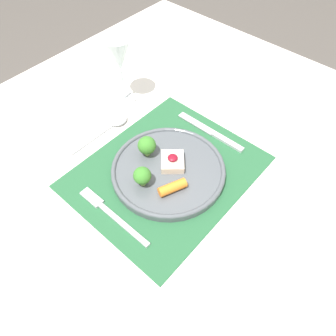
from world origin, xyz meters
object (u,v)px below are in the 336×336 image
at_px(spoon, 113,123).
at_px(dinner_plate, 167,169).
at_px(knife, 214,134).
at_px(fork, 109,212).
at_px(wine_glass_near, 119,57).

bearing_deg(spoon, dinner_plate, -94.98).
bearing_deg(knife, fork, 175.43).
height_order(dinner_plate, spoon, dinner_plate).
height_order(dinner_plate, knife, dinner_plate).
relative_size(dinner_plate, spoon, 1.44).
bearing_deg(spoon, fork, -132.05).
distance_m(dinner_plate, fork, 0.18).
xyz_separation_m(knife, wine_glass_near, (-0.06, 0.30, 0.14)).
distance_m(fork, knife, 0.36).
xyz_separation_m(dinner_plate, knife, (0.19, -0.01, -0.01)).
height_order(dinner_plate, fork, dinner_plate).
bearing_deg(fork, knife, -4.38).
bearing_deg(fork, spoon, 46.16).
xyz_separation_m(spoon, wine_glass_near, (0.10, 0.06, 0.14)).
xyz_separation_m(dinner_plate, wine_glass_near, (0.13, 0.29, 0.13)).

